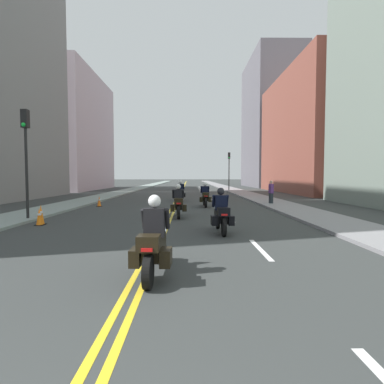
# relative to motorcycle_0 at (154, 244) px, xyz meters

# --- Properties ---
(ground_plane) EXTENTS (264.00, 264.00, 0.00)m
(ground_plane) POSITION_rel_motorcycle_0_xyz_m (-0.27, 42.20, -0.64)
(ground_plane) COLOR #323635
(sidewalk_left) EXTENTS (2.59, 144.00, 0.12)m
(sidewalk_left) POSITION_rel_motorcycle_0_xyz_m (-7.37, 42.20, -0.58)
(sidewalk_left) COLOR gray
(sidewalk_left) RESTS_ON ground
(sidewalk_right) EXTENTS (2.59, 144.00, 0.12)m
(sidewalk_right) POSITION_rel_motorcycle_0_xyz_m (6.84, 42.20, -0.58)
(sidewalk_right) COLOR gray
(sidewalk_right) RESTS_ON ground
(centreline_yellow_inner) EXTENTS (0.12, 132.00, 0.01)m
(centreline_yellow_inner) POSITION_rel_motorcycle_0_xyz_m (-0.39, 42.20, -0.64)
(centreline_yellow_inner) COLOR yellow
(centreline_yellow_inner) RESTS_ON ground
(centreline_yellow_outer) EXTENTS (0.12, 132.00, 0.01)m
(centreline_yellow_outer) POSITION_rel_motorcycle_0_xyz_m (-0.15, 42.20, -0.64)
(centreline_yellow_outer) COLOR yellow
(centreline_yellow_outer) RESTS_ON ground
(lane_dashes_white) EXTENTS (0.14, 56.40, 0.01)m
(lane_dashes_white) POSITION_rel_motorcycle_0_xyz_m (2.64, 23.20, -0.64)
(lane_dashes_white) COLOR silver
(lane_dashes_white) RESTS_ON ground
(building_right_1) EXTENTS (9.05, 20.00, 14.36)m
(building_right_1) POSITION_rel_motorcycle_0_xyz_m (16.45, 31.31, 6.54)
(building_right_1) COLOR brown
(building_right_1) RESTS_ON ground
(building_left_2) EXTENTS (6.87, 17.92, 16.52)m
(building_left_2) POSITION_rel_motorcycle_0_xyz_m (-15.88, 39.11, 7.62)
(building_left_2) COLOR #BAA5B0
(building_left_2) RESTS_ON ground
(building_right_2) EXTENTS (8.13, 16.93, 23.59)m
(building_right_2) POSITION_rel_motorcycle_0_xyz_m (15.98, 51.19, 11.16)
(building_right_2) COLOR slate
(building_right_2) RESTS_ON ground
(motorcycle_0) EXTENTS (0.78, 2.24, 1.62)m
(motorcycle_0) POSITION_rel_motorcycle_0_xyz_m (0.00, 0.00, 0.00)
(motorcycle_0) COLOR black
(motorcycle_0) RESTS_ON ground
(motorcycle_1) EXTENTS (0.78, 2.16, 1.59)m
(motorcycle_1) POSITION_rel_motorcycle_0_xyz_m (1.82, 4.60, 0.02)
(motorcycle_1) COLOR black
(motorcycle_1) RESTS_ON ground
(motorcycle_2) EXTENTS (0.78, 2.18, 1.61)m
(motorcycle_2) POSITION_rel_motorcycle_0_xyz_m (0.18, 8.68, 0.01)
(motorcycle_2) COLOR black
(motorcycle_2) RESTS_ON ground
(motorcycle_3) EXTENTS (0.76, 2.25, 1.60)m
(motorcycle_3) POSITION_rel_motorcycle_0_xyz_m (1.75, 13.71, 0.01)
(motorcycle_3) COLOR black
(motorcycle_3) RESTS_ON ground
(motorcycle_4) EXTENTS (0.76, 2.27, 1.64)m
(motorcycle_4) POSITION_rel_motorcycle_0_xyz_m (0.04, 18.31, 0.03)
(motorcycle_4) COLOR black
(motorcycle_4) RESTS_ON ground
(traffic_cone_0) EXTENTS (0.32, 0.32, 0.70)m
(traffic_cone_0) POSITION_rel_motorcycle_0_xyz_m (-5.16, 13.91, -0.30)
(traffic_cone_0) COLOR black
(traffic_cone_0) RESTS_ON ground
(traffic_cone_1) EXTENTS (0.34, 0.34, 0.82)m
(traffic_cone_1) POSITION_rel_motorcycle_0_xyz_m (-5.37, 6.49, -0.23)
(traffic_cone_1) COLOR black
(traffic_cone_1) RESTS_ON ground
(traffic_cone_2) EXTENTS (0.31, 0.31, 0.72)m
(traffic_cone_2) POSITION_rel_motorcycle_0_xyz_m (-5.34, 6.30, -0.29)
(traffic_cone_2) COLOR black
(traffic_cone_2) RESTS_ON ground
(traffic_light_near) EXTENTS (0.28, 0.38, 4.90)m
(traffic_light_near) POSITION_rel_motorcycle_0_xyz_m (-6.48, 7.57, 2.72)
(traffic_light_near) COLOR black
(traffic_light_near) RESTS_ON ground
(traffic_light_far) EXTENTS (0.28, 0.38, 5.05)m
(traffic_light_far) POSITION_rel_motorcycle_0_xyz_m (5.94, 33.85, 2.81)
(traffic_light_far) COLOR black
(traffic_light_far) RESTS_ON ground
(pedestrian_0) EXTENTS (0.28, 0.39, 1.68)m
(pedestrian_0) POSITION_rel_motorcycle_0_xyz_m (6.36, 14.90, 0.23)
(pedestrian_0) COLOR #22292F
(pedestrian_0) RESTS_ON ground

